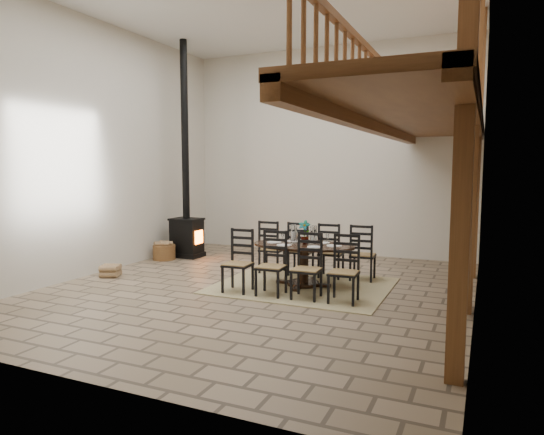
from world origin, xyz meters
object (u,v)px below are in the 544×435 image
at_px(log_basket, 164,252).
at_px(log_stack, 110,271).
at_px(dining_table, 303,265).
at_px(wood_stove, 186,210).

bearing_deg(log_basket, log_stack, -86.47).
height_order(dining_table, wood_stove, wood_stove).
height_order(dining_table, log_basket, dining_table).
relative_size(log_basket, log_stack, 1.15).
height_order(wood_stove, log_basket, wood_stove).
bearing_deg(log_basket, dining_table, -15.51).
xyz_separation_m(log_basket, log_stack, (0.12, -1.87, -0.07)).
height_order(dining_table, log_stack, dining_table).
height_order(wood_stove, log_stack, wood_stove).
xyz_separation_m(dining_table, log_stack, (-3.68, -0.82, -0.27)).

